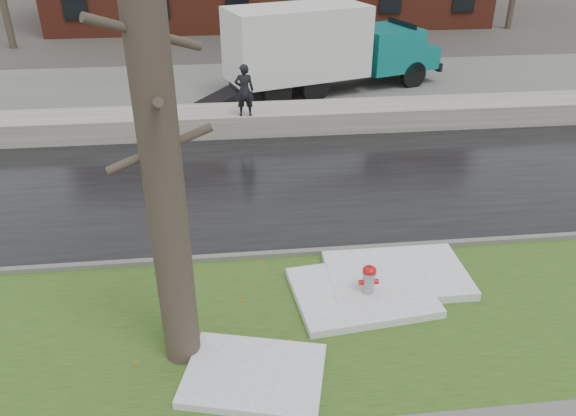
{
  "coord_description": "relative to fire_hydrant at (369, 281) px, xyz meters",
  "views": [
    {
      "loc": [
        -1.04,
        -9.13,
        6.84
      ],
      "look_at": [
        0.14,
        1.38,
        1.0
      ],
      "focal_mm": 35.0,
      "sensor_mm": 36.0,
      "label": 1
    }
  ],
  "objects": [
    {
      "name": "fire_hydrant",
      "position": [
        0.0,
        0.0,
        0.0
      ],
      "size": [
        0.38,
        0.32,
        0.8
      ],
      "rotation": [
        0.0,
        0.0,
        -0.01
      ],
      "color": "#97989E",
      "rests_on": "verge"
    },
    {
      "name": "worker",
      "position": [
        -1.94,
        8.79,
        1.12
      ],
      "size": [
        0.61,
        0.4,
        1.66
      ],
      "primitive_type": "imported",
      "rotation": [
        0.0,
        0.0,
        3.15
      ],
      "color": "black",
      "rests_on": "snowbank"
    },
    {
      "name": "parking_lot",
      "position": [
        -1.45,
        13.69,
        -0.45
      ],
      "size": [
        60.0,
        9.0,
        0.03
      ],
      "primitive_type": "cube",
      "color": "slate",
      "rests_on": "ground"
    },
    {
      "name": "ground",
      "position": [
        -1.45,
        0.69,
        -0.46
      ],
      "size": [
        120.0,
        120.0,
        0.0
      ],
      "primitive_type": "plane",
      "color": "#47423D",
      "rests_on": "ground"
    },
    {
      "name": "snow_patch_side",
      "position": [
        0.75,
        0.59,
        -0.33
      ],
      "size": [
        2.8,
        1.8,
        0.18
      ],
      "primitive_type": "cube",
      "rotation": [
        0.0,
        0.0,
        -0.0
      ],
      "color": "white",
      "rests_on": "verge"
    },
    {
      "name": "snowbank",
      "position": [
        -1.45,
        9.39,
        -0.09
      ],
      "size": [
        60.0,
        1.6,
        0.75
      ],
      "primitive_type": "cube",
      "color": "#B3AEA4",
      "rests_on": "ground"
    },
    {
      "name": "snow_patch_far",
      "position": [
        -2.3,
        -1.81,
        -0.35
      ],
      "size": [
        2.53,
        2.1,
        0.14
      ],
      "primitive_type": "cube",
      "rotation": [
        0.0,
        0.0,
        -0.25
      ],
      "color": "white",
      "rests_on": "verge"
    },
    {
      "name": "tree",
      "position": [
        -3.46,
        -1.09,
        3.26
      ],
      "size": [
        1.52,
        1.8,
        7.31
      ],
      "rotation": [
        0.0,
        0.0,
        -0.25
      ],
      "color": "brown",
      "rests_on": "verge"
    },
    {
      "name": "box_truck",
      "position": [
        1.29,
        13.45,
        1.32
      ],
      "size": [
        10.14,
        4.85,
        3.38
      ],
      "rotation": [
        0.0,
        0.0,
        0.31
      ],
      "color": "black",
      "rests_on": "ground"
    },
    {
      "name": "road",
      "position": [
        -1.45,
        5.19,
        -0.45
      ],
      "size": [
        60.0,
        7.0,
        0.03
      ],
      "primitive_type": "cube",
      "color": "black",
      "rests_on": "ground"
    },
    {
      "name": "verge",
      "position": [
        -1.45,
        -0.56,
        -0.44
      ],
      "size": [
        60.0,
        4.5,
        0.04
      ],
      "primitive_type": "cube",
      "color": "#264918",
      "rests_on": "ground"
    },
    {
      "name": "snow_patch_near",
      "position": [
        -0.08,
        0.13,
        -0.34
      ],
      "size": [
        2.81,
        2.28,
        0.16
      ],
      "primitive_type": "cube",
      "rotation": [
        0.0,
        0.0,
        0.11
      ],
      "color": "white",
      "rests_on": "verge"
    },
    {
      "name": "curb",
      "position": [
        -1.45,
        1.69,
        -0.39
      ],
      "size": [
        60.0,
        0.15,
        0.14
      ],
      "primitive_type": "cube",
      "color": "slate",
      "rests_on": "ground"
    }
  ]
}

